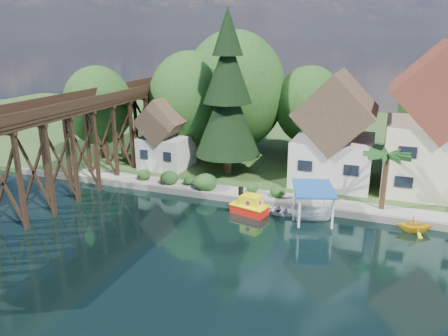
{
  "coord_description": "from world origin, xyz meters",
  "views": [
    {
      "loc": [
        11.37,
        -27.43,
        14.9
      ],
      "look_at": [
        -1.01,
        6.0,
        3.85
      ],
      "focal_mm": 35.0,
      "sensor_mm": 36.0,
      "label": 1
    }
  ],
  "objects": [
    {
      "name": "bg_trees",
      "position": [
        1.0,
        21.25,
        7.29
      ],
      "size": [
        49.9,
        13.3,
        10.57
      ],
      "color": "#382314",
      "rests_on": "bank"
    },
    {
      "name": "conifer",
      "position": [
        -3.82,
        14.65,
        8.66
      ],
      "size": [
        6.88,
        6.88,
        16.95
      ],
      "color": "#382314",
      "rests_on": "bank"
    },
    {
      "name": "house_left",
      "position": [
        7.0,
        16.0,
        5.14
      ],
      "size": [
        7.64,
        8.64,
        11.02
      ],
      "color": "silver",
      "rests_on": "bank"
    },
    {
      "name": "trestle_bridge",
      "position": [
        -16.0,
        5.17,
        5.35
      ],
      "size": [
        4.12,
        44.18,
        9.3
      ],
      "color": "black",
      "rests_on": "ground"
    },
    {
      "name": "bank",
      "position": [
        0.0,
        34.0,
        0.25
      ],
      "size": [
        140.0,
        52.0,
        0.5
      ],
      "primitive_type": "cube",
      "color": "#25441B",
      "rests_on": "ground"
    },
    {
      "name": "house_center",
      "position": [
        16.0,
        16.5,
        6.42
      ],
      "size": [
        8.65,
        9.18,
        13.89
      ],
      "color": "beige",
      "rests_on": "bank"
    },
    {
      "name": "palm_tree",
      "position": [
        11.98,
        9.65,
        5.13
      ],
      "size": [
        4.82,
        4.82,
        5.3
      ],
      "color": "#382314",
      "rests_on": "bank"
    },
    {
      "name": "shrubs",
      "position": [
        -4.6,
        9.26,
        1.23
      ],
      "size": [
        15.76,
        2.47,
        1.7
      ],
      "color": "#1D4318",
      "rests_on": "bank"
    },
    {
      "name": "boat_white_a",
      "position": [
        3.5,
        6.97,
        0.36
      ],
      "size": [
        3.99,
        3.25,
        0.73
      ],
      "primitive_type": "imported",
      "rotation": [
        0.0,
        0.0,
        1.33
      ],
      "color": "white",
      "rests_on": "ground"
    },
    {
      "name": "shed",
      "position": [
        -11.0,
        14.5,
        3.83
      ],
      "size": [
        5.09,
        5.4,
        7.85
      ],
      "color": "silver",
      "rests_on": "bank"
    },
    {
      "name": "promenade",
      "position": [
        6.0,
        9.3,
        0.53
      ],
      "size": [
        50.0,
        2.6,
        0.06
      ],
      "primitive_type": "cube",
      "color": "gray",
      "rests_on": "bank"
    },
    {
      "name": "boat_canopy",
      "position": [
        6.66,
        6.25,
        1.26
      ],
      "size": [
        4.29,
        5.26,
        2.94
      ],
      "color": "silver",
      "rests_on": "ground"
    },
    {
      "name": "ground",
      "position": [
        0.0,
        0.0,
        0.0
      ],
      "size": [
        140.0,
        140.0,
        0.0
      ],
      "primitive_type": "plane",
      "color": "black",
      "rests_on": "ground"
    },
    {
      "name": "tugboat",
      "position": [
        1.39,
        5.96,
        0.68
      ],
      "size": [
        3.46,
        2.44,
        2.27
      ],
      "color": "red",
      "rests_on": "ground"
    },
    {
      "name": "boat_yellow",
      "position": [
        14.52,
        6.94,
        0.72
      ],
      "size": [
        3.21,
        2.94,
        1.44
      ],
      "primitive_type": "imported",
      "rotation": [
        0.0,
        0.0,
        1.81
      ],
      "color": "yellow",
      "rests_on": "ground"
    },
    {
      "name": "seawall",
      "position": [
        4.0,
        8.0,
        0.31
      ],
      "size": [
        60.0,
        0.4,
        0.62
      ],
      "primitive_type": "cube",
      "color": "slate",
      "rests_on": "ground"
    }
  ]
}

